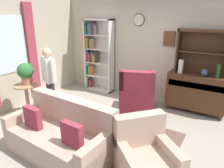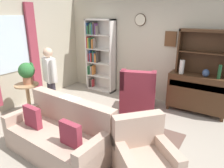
{
  "view_description": "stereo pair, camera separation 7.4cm",
  "coord_description": "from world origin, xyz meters",
  "px_view_note": "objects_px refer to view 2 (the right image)",
  "views": [
    {
      "loc": [
        2.04,
        -3.0,
        2.22
      ],
      "look_at": [
        0.1,
        0.2,
        0.95
      ],
      "focal_mm": 32.99,
      "sensor_mm": 36.0,
      "label": 1
    },
    {
      "loc": [
        2.1,
        -2.96,
        2.22
      ],
      "look_at": [
        0.1,
        0.2,
        0.95
      ],
      "focal_mm": 32.99,
      "sensor_mm": 36.0,
      "label": 2
    }
  ],
  "objects_px": {
    "sideboard_hutch": "(205,46)",
    "vase_tall": "(182,67)",
    "bottle_wine": "(219,72)",
    "armchair_floral": "(144,161)",
    "bookshelf": "(98,54)",
    "plant_stand": "(28,96)",
    "potted_plant_large": "(27,71)",
    "couch_floral": "(60,136)",
    "vase_round": "(206,73)",
    "coffee_table": "(89,116)",
    "sideboard": "(197,92)",
    "wingback_chair": "(138,97)",
    "book_stack": "(88,111)",
    "person_reading": "(50,78)"
  },
  "relations": [
    {
      "from": "bookshelf",
      "to": "vase_tall",
      "type": "xyz_separation_m",
      "value": [
        2.48,
        -0.16,
        -0.02
      ]
    },
    {
      "from": "sideboard_hutch",
      "to": "coffee_table",
      "type": "distance_m",
      "value": 2.94
    },
    {
      "from": "vase_tall",
      "to": "coffee_table",
      "type": "height_order",
      "value": "vase_tall"
    },
    {
      "from": "couch_floral",
      "to": "armchair_floral",
      "type": "xyz_separation_m",
      "value": [
        1.42,
        0.2,
        -0.02
      ]
    },
    {
      "from": "bookshelf",
      "to": "book_stack",
      "type": "bearing_deg",
      "value": -59.09
    },
    {
      "from": "couch_floral",
      "to": "armchair_floral",
      "type": "distance_m",
      "value": 1.43
    },
    {
      "from": "potted_plant_large",
      "to": "person_reading",
      "type": "xyz_separation_m",
      "value": [
        0.48,
        0.21,
        -0.12
      ]
    },
    {
      "from": "potted_plant_large",
      "to": "sideboard_hutch",
      "type": "bearing_deg",
      "value": 34.62
    },
    {
      "from": "vase_round",
      "to": "bottle_wine",
      "type": "relative_size",
      "value": 0.56
    },
    {
      "from": "vase_tall",
      "to": "couch_floral",
      "type": "height_order",
      "value": "vase_tall"
    },
    {
      "from": "sideboard",
      "to": "book_stack",
      "type": "distance_m",
      "value": 2.6
    },
    {
      "from": "sideboard",
      "to": "vase_round",
      "type": "relative_size",
      "value": 7.65
    },
    {
      "from": "sideboard_hutch",
      "to": "vase_tall",
      "type": "height_order",
      "value": "sideboard_hutch"
    },
    {
      "from": "wingback_chair",
      "to": "person_reading",
      "type": "bearing_deg",
      "value": -142.56
    },
    {
      "from": "vase_tall",
      "to": "plant_stand",
      "type": "bearing_deg",
      "value": -143.53
    },
    {
      "from": "plant_stand",
      "to": "bottle_wine",
      "type": "bearing_deg",
      "value": 30.0
    },
    {
      "from": "vase_round",
      "to": "book_stack",
      "type": "xyz_separation_m",
      "value": [
        -1.72,
        -1.99,
        -0.54
      ]
    },
    {
      "from": "wingback_chair",
      "to": "coffee_table",
      "type": "distance_m",
      "value": 1.42
    },
    {
      "from": "bottle_wine",
      "to": "coffee_table",
      "type": "height_order",
      "value": "bottle_wine"
    },
    {
      "from": "vase_tall",
      "to": "potted_plant_large",
      "type": "height_order",
      "value": "vase_tall"
    },
    {
      "from": "vase_round",
      "to": "couch_floral",
      "type": "xyz_separation_m",
      "value": [
        -1.73,
        -2.72,
        -0.69
      ]
    },
    {
      "from": "bottle_wine",
      "to": "potted_plant_large",
      "type": "relative_size",
      "value": 0.63
    },
    {
      "from": "bookshelf",
      "to": "couch_floral",
      "type": "height_order",
      "value": "bookshelf"
    },
    {
      "from": "vase_round",
      "to": "armchair_floral",
      "type": "distance_m",
      "value": 2.64
    },
    {
      "from": "bookshelf",
      "to": "plant_stand",
      "type": "relative_size",
      "value": 2.84
    },
    {
      "from": "sideboard",
      "to": "armchair_floral",
      "type": "bearing_deg",
      "value": -93.94
    },
    {
      "from": "vase_round",
      "to": "plant_stand",
      "type": "xyz_separation_m",
      "value": [
        -3.36,
        -2.11,
        -0.55
      ]
    },
    {
      "from": "bookshelf",
      "to": "person_reading",
      "type": "height_order",
      "value": "bookshelf"
    },
    {
      "from": "bookshelf",
      "to": "couch_floral",
      "type": "distance_m",
      "value": 3.24
    },
    {
      "from": "sideboard",
      "to": "couch_floral",
      "type": "height_order",
      "value": "sideboard"
    },
    {
      "from": "bookshelf",
      "to": "coffee_table",
      "type": "bearing_deg",
      "value": -58.8
    },
    {
      "from": "plant_stand",
      "to": "book_stack",
      "type": "xyz_separation_m",
      "value": [
        1.63,
        0.12,
        0.01
      ]
    },
    {
      "from": "coffee_table",
      "to": "bottle_wine",
      "type": "bearing_deg",
      "value": 45.21
    },
    {
      "from": "bottle_wine",
      "to": "armchair_floral",
      "type": "xyz_separation_m",
      "value": [
        -0.57,
        -2.5,
        -0.78
      ]
    },
    {
      "from": "couch_floral",
      "to": "person_reading",
      "type": "bearing_deg",
      "value": 142.25
    },
    {
      "from": "bottle_wine",
      "to": "person_reading",
      "type": "relative_size",
      "value": 0.2
    },
    {
      "from": "plant_stand",
      "to": "potted_plant_large",
      "type": "height_order",
      "value": "potted_plant_large"
    },
    {
      "from": "sideboard_hutch",
      "to": "wingback_chair",
      "type": "bearing_deg",
      "value": -145.34
    },
    {
      "from": "coffee_table",
      "to": "vase_round",
      "type": "bearing_deg",
      "value": 49.59
    },
    {
      "from": "vase_tall",
      "to": "couch_floral",
      "type": "bearing_deg",
      "value": -114.0
    },
    {
      "from": "armchair_floral",
      "to": "bottle_wine",
      "type": "bearing_deg",
      "value": 77.18
    },
    {
      "from": "armchair_floral",
      "to": "book_stack",
      "type": "height_order",
      "value": "armchair_floral"
    },
    {
      "from": "sideboard_hutch",
      "to": "bottle_wine",
      "type": "height_order",
      "value": "sideboard_hutch"
    },
    {
      "from": "bookshelf",
      "to": "bottle_wine",
      "type": "relative_size",
      "value": 6.87
    },
    {
      "from": "couch_floral",
      "to": "plant_stand",
      "type": "distance_m",
      "value": 1.75
    },
    {
      "from": "sideboard_hutch",
      "to": "bottle_wine",
      "type": "relative_size",
      "value": 3.6
    },
    {
      "from": "person_reading",
      "to": "wingback_chair",
      "type": "bearing_deg",
      "value": 37.44
    },
    {
      "from": "plant_stand",
      "to": "vase_round",
      "type": "bearing_deg",
      "value": 32.16
    },
    {
      "from": "sideboard_hutch",
      "to": "vase_tall",
      "type": "bearing_deg",
      "value": -154.11
    },
    {
      "from": "vase_round",
      "to": "wingback_chair",
      "type": "height_order",
      "value": "vase_round"
    }
  ]
}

